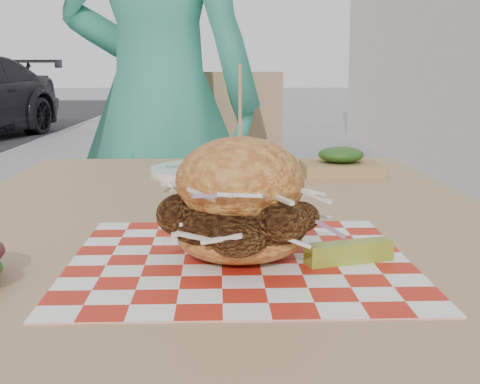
% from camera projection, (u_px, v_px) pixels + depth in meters
% --- Properties ---
extents(diner, '(0.73, 0.61, 1.73)m').
position_uv_depth(diner, '(157.00, 102.00, 1.97)').
color(diner, '#318E74').
rests_on(diner, ground).
extents(patio_table, '(0.80, 1.20, 0.75)m').
position_uv_depth(patio_table, '(220.00, 263.00, 0.99)').
color(patio_table, '#A27D5A').
rests_on(patio_table, ground).
extents(patio_chair, '(0.48, 0.49, 0.95)m').
position_uv_depth(patio_chair, '(213.00, 201.00, 2.08)').
color(patio_chair, '#A27D5A').
rests_on(patio_chair, ground).
extents(paper_liner, '(0.36, 0.36, 0.00)m').
position_uv_depth(paper_liner, '(240.00, 260.00, 0.72)').
color(paper_liner, red).
rests_on(paper_liner, patio_table).
extents(sandwich, '(0.18, 0.18, 0.21)m').
position_uv_depth(sandwich, '(240.00, 207.00, 0.71)').
color(sandwich, '#CA8839').
rests_on(sandwich, paper_liner).
extents(pickle_spear, '(0.10, 0.05, 0.02)m').
position_uv_depth(pickle_spear, '(349.00, 252.00, 0.70)').
color(pickle_spear, olive).
rests_on(pickle_spear, paper_liner).
extents(place_setting, '(0.27, 0.27, 0.02)m').
position_uv_depth(place_setting, '(219.00, 171.00, 1.32)').
color(place_setting, white).
rests_on(place_setting, patio_table).
extents(kraft_tray, '(0.15, 0.12, 0.06)m').
position_uv_depth(kraft_tray, '(341.00, 163.00, 1.31)').
color(kraft_tray, olive).
rests_on(kraft_tray, patio_table).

